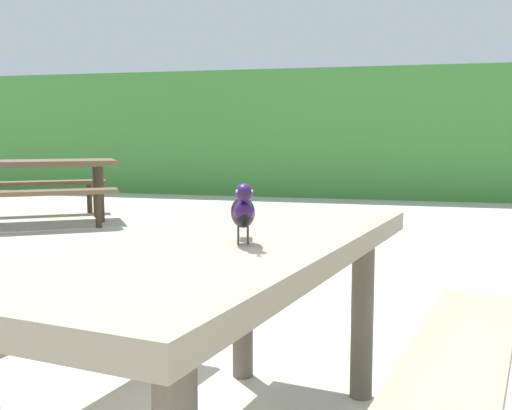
{
  "coord_description": "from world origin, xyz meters",
  "views": [
    {
      "loc": [
        0.81,
        -1.76,
        1.07
      ],
      "look_at": [
        0.31,
        0.14,
        0.84
      ],
      "focal_mm": 44.23,
      "sensor_mm": 36.0,
      "label": 1
    }
  ],
  "objects": [
    {
      "name": "hedge_wall",
      "position": [
        0.0,
        9.4,
        1.05
      ],
      "size": [
        28.0,
        1.98,
        2.1
      ],
      "primitive_type": "cube",
      "color": "#428438",
      "rests_on": "ground"
    },
    {
      "name": "picnic_table_foreground",
      "position": [
        0.21,
        0.07,
        0.56
      ],
      "size": [
        1.94,
        1.97,
        0.74
      ],
      "color": "gray",
      "rests_on": "ground"
    },
    {
      "name": "bird_grackle",
      "position": [
        0.31,
        -0.02,
        0.84
      ],
      "size": [
        0.13,
        0.28,
        0.18
      ],
      "color": "black",
      "rests_on": "picnic_table_foreground"
    },
    {
      "name": "picnic_table_mid_left",
      "position": [
        -3.64,
        4.82,
        0.56
      ],
      "size": [
        2.35,
        2.35,
        0.74
      ],
      "color": "brown",
      "rests_on": "ground"
    }
  ]
}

